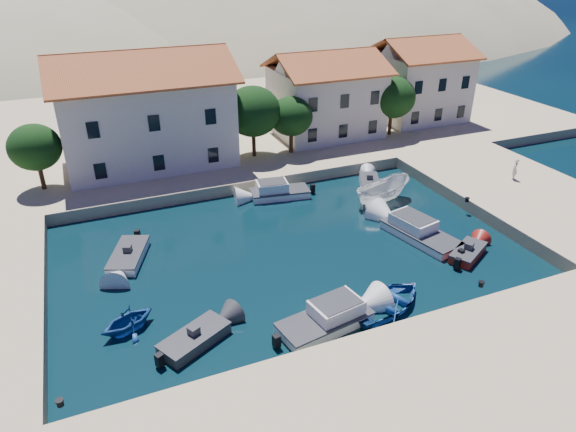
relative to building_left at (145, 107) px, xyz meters
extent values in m
plane|color=black|center=(6.00, -28.00, -5.94)|extent=(400.00, 400.00, 0.00)
cube|color=#C6AD88|center=(6.00, -34.00, -5.44)|extent=(52.00, 12.00, 1.00)
cube|color=#C6AD88|center=(26.50, -18.00, -5.44)|extent=(11.00, 20.00, 1.00)
cube|color=#C6AD88|center=(8.00, 10.00, -5.44)|extent=(80.00, 36.00, 1.00)
ellipsoid|color=tan|center=(-4.00, 82.00, -25.94)|extent=(198.00, 126.00, 72.00)
ellipsoid|color=tan|center=(41.00, 102.00, -30.94)|extent=(220.00, 176.00, 99.00)
cube|color=beige|center=(0.00, 0.00, -1.19)|extent=(14.00, 9.00, 7.50)
pyramid|color=#974222|center=(0.00, 0.00, 3.66)|extent=(14.70, 9.45, 2.20)
cube|color=beige|center=(18.00, 1.00, -1.69)|extent=(10.00, 8.00, 6.50)
pyramid|color=#974222|center=(18.00, 1.00, 2.46)|extent=(10.50, 8.40, 1.80)
cube|color=beige|center=(30.00, 2.00, -1.44)|extent=(9.00, 8.00, 7.00)
pyramid|color=#974222|center=(30.00, 2.00, 2.96)|extent=(9.45, 8.40, 1.80)
cylinder|color=#382314|center=(-9.00, -3.00, -3.69)|extent=(0.36, 0.36, 2.50)
ellipsoid|color=black|center=(-9.00, -3.00, -1.44)|extent=(4.00, 4.00, 3.60)
cylinder|color=#382314|center=(9.00, -2.50, -3.44)|extent=(0.36, 0.36, 3.00)
ellipsoid|color=black|center=(9.00, -2.50, -0.74)|extent=(5.00, 5.00, 4.50)
cylinder|color=#382314|center=(12.50, -3.00, -3.69)|extent=(0.36, 0.36, 2.50)
ellipsoid|color=black|center=(12.50, -3.00, -1.44)|extent=(4.00, 4.00, 3.60)
cylinder|color=#382314|center=(24.00, -2.00, -3.56)|extent=(0.36, 0.36, 2.75)
ellipsoid|color=black|center=(24.00, -2.00, -1.09)|extent=(4.60, 4.60, 4.14)
cylinder|color=black|center=(-8.30, -27.20, -4.79)|extent=(0.36, 0.36, 0.30)
cylinder|color=black|center=(14.00, -27.20, -4.79)|extent=(0.36, 0.36, 0.30)
cylinder|color=black|center=(20.70, -18.00, -4.79)|extent=(0.36, 0.36, 0.30)
cube|color=#343439|center=(-1.97, -24.44, -5.69)|extent=(4.01, 3.16, 0.90)
cube|color=#343439|center=(-1.97, -24.44, -5.36)|extent=(4.10, 3.23, 0.10)
cube|color=#343439|center=(-1.97, -24.44, -5.14)|extent=(0.68, 0.68, 0.50)
cube|color=white|center=(4.78, -25.87, -5.69)|extent=(5.36, 3.00, 0.90)
cube|color=#343439|center=(4.78, -25.87, -5.36)|extent=(5.48, 3.06, 0.10)
cube|color=white|center=(4.78, -25.87, -4.99)|extent=(2.95, 2.27, 0.90)
imported|color=navy|center=(8.78, -25.73, -5.94)|extent=(6.07, 5.10, 1.07)
cube|color=maroon|center=(16.64, -23.13, -5.69)|extent=(3.45, 2.78, 0.90)
cube|color=#343439|center=(16.64, -23.13, -5.36)|extent=(3.52, 2.85, 0.10)
cube|color=#343439|center=(16.64, -23.13, -5.14)|extent=(0.68, 0.68, 0.50)
cube|color=white|center=(15.17, -19.95, -5.69)|extent=(3.48, 6.03, 0.90)
cube|color=#343439|center=(15.17, -19.95, -5.36)|extent=(3.55, 6.17, 0.10)
cube|color=white|center=(15.17, -19.95, -4.99)|extent=(2.56, 3.35, 0.90)
imported|color=white|center=(15.82, -13.88, -5.94)|extent=(5.66, 3.15, 2.07)
cube|color=white|center=(16.58, -10.62, -5.69)|extent=(2.81, 3.60, 0.90)
cube|color=#343439|center=(16.58, -10.62, -5.36)|extent=(2.87, 3.69, 0.10)
cube|color=#343439|center=(16.58, -10.62, -5.14)|extent=(0.67, 0.67, 0.50)
imported|color=navy|center=(-4.98, -22.04, -5.94)|extent=(3.83, 3.61, 1.60)
cube|color=white|center=(-4.05, -14.84, -5.69)|extent=(3.25, 4.56, 0.90)
cube|color=#343439|center=(-4.05, -14.84, -5.36)|extent=(3.32, 4.66, 0.10)
cube|color=#343439|center=(-4.05, -14.84, -5.14)|extent=(0.65, 0.65, 0.50)
cube|color=white|center=(8.66, -9.73, -5.69)|extent=(4.89, 2.65, 0.90)
cube|color=#343439|center=(8.66, -9.73, -5.36)|extent=(5.01, 2.70, 0.10)
cube|color=white|center=(8.66, -9.73, -4.99)|extent=(2.69, 2.03, 0.90)
imported|color=beige|center=(27.12, -16.03, -4.04)|extent=(0.78, 0.73, 1.79)
camera|label=1|loc=(-5.42, -45.15, 12.13)|focal=32.00mm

